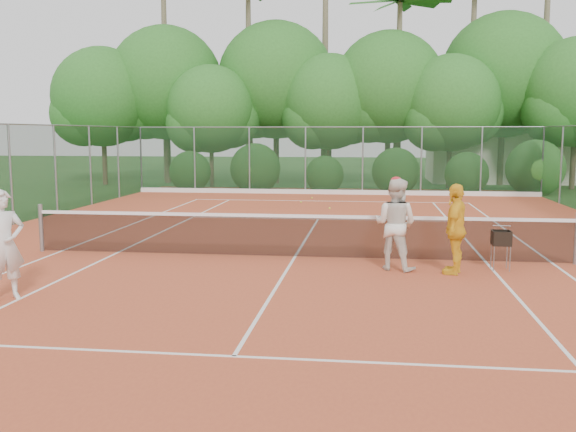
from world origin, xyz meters
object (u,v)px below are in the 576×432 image
object	(u,v)px
player_white	(4,245)
player_yellow	(456,229)
player_center_grp	(395,224)
ball_hopper	(501,239)

from	to	relation	value
player_white	player_yellow	distance (m)	8.17
player_white	player_yellow	xyz separation A→B (m)	(7.61, 2.96, -0.03)
player_yellow	player_white	bearing A→B (deg)	-51.24
player_white	player_center_grp	distance (m)	7.21
player_yellow	ball_hopper	xyz separation A→B (m)	(0.96, 0.47, -0.25)
ball_hopper	player_yellow	bearing A→B (deg)	-154.50
player_white	player_yellow	bearing A→B (deg)	-25.55
player_center_grp	ball_hopper	distance (m)	2.15
player_white	player_center_grp	xyz separation A→B (m)	(6.46, 3.20, 0.01)
player_center_grp	player_yellow	size ratio (longest dim) A/B	1.06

